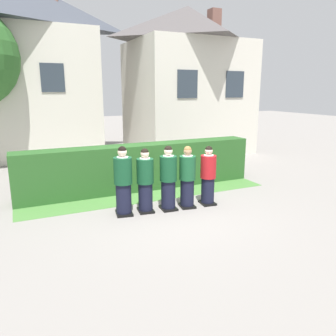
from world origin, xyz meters
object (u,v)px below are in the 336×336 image
(student_front_row_2, at_px, (168,180))
(student_front_row_3, at_px, (187,178))
(student_front_row_1, at_px, (145,182))
(student_front_row_0, at_px, (123,183))
(student_in_red_blazer, at_px, (208,177))

(student_front_row_2, relative_size, student_front_row_3, 1.02)
(student_front_row_2, bearing_deg, student_front_row_1, 171.13)
(student_front_row_2, bearing_deg, student_front_row_0, 173.37)
(student_front_row_0, relative_size, student_front_row_2, 1.03)
(student_front_row_0, relative_size, student_front_row_1, 1.05)
(student_front_row_1, relative_size, student_front_row_2, 0.98)
(student_front_row_0, relative_size, student_in_red_blazer, 1.08)
(student_front_row_1, relative_size, student_front_row_3, 1.00)
(student_front_row_0, xyz_separation_m, student_front_row_2, (1.11, -0.13, -0.02))
(student_front_row_1, distance_m, student_in_red_blazer, 1.67)
(student_front_row_1, height_order, student_front_row_3, student_front_row_1)
(student_in_red_blazer, bearing_deg, student_front_row_2, 176.08)
(student_front_row_0, bearing_deg, student_front_row_2, -6.63)
(student_front_row_3, relative_size, student_in_red_blazer, 1.02)
(student_front_row_3, bearing_deg, student_front_row_1, 172.95)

